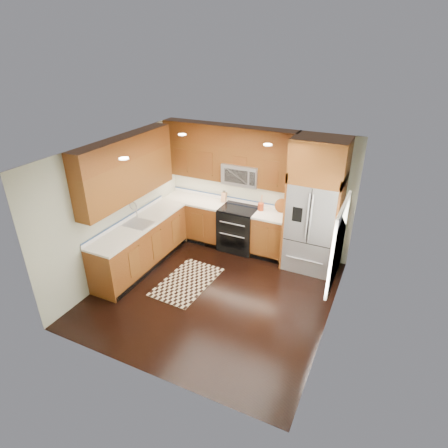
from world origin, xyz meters
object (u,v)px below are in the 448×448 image
at_px(rug, 187,282).
at_px(knife_block, 224,197).
at_px(range, 238,229).
at_px(refrigerator, 314,206).
at_px(utensil_crock, 261,205).

bearing_deg(rug, knife_block, 95.47).
height_order(range, refrigerator, refrigerator).
xyz_separation_m(refrigerator, utensil_crock, (-1.11, 0.15, -0.25)).
bearing_deg(refrigerator, range, 178.60).
bearing_deg(utensil_crock, range, -165.11).
height_order(range, knife_block, knife_block).
xyz_separation_m(rug, utensil_crock, (0.80, 1.70, 1.05)).
bearing_deg(refrigerator, utensil_crock, 172.05).
xyz_separation_m(range, rug, (-0.36, -1.58, -0.46)).
bearing_deg(range, knife_block, 154.94).
relative_size(refrigerator, utensil_crock, 7.67).
height_order(rug, utensil_crock, utensil_crock).
bearing_deg(rug, refrigerator, 41.88).
distance_m(knife_block, utensil_crock, 0.88).
relative_size(rug, knife_block, 5.44).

